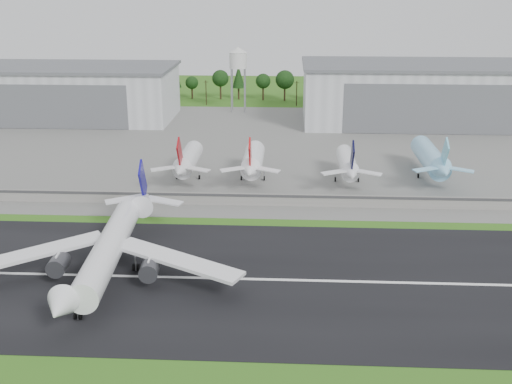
# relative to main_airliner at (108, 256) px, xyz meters

# --- Properties ---
(ground) EXTENTS (600.00, 600.00, 0.00)m
(ground) POSITION_rel_main_airliner_xyz_m (17.84, -9.56, -4.89)
(ground) COLOR #325A15
(ground) RESTS_ON ground
(runway) EXTENTS (320.00, 60.00, 0.10)m
(runway) POSITION_rel_main_airliner_xyz_m (17.84, 0.44, -4.84)
(runway) COLOR black
(runway) RESTS_ON ground
(runway_centerline) EXTENTS (220.00, 1.00, 0.02)m
(runway_centerline) POSITION_rel_main_airliner_xyz_m (17.84, 0.44, -4.78)
(runway_centerline) COLOR white
(runway_centerline) RESTS_ON runway
(apron) EXTENTS (320.00, 150.00, 0.10)m
(apron) POSITION_rel_main_airliner_xyz_m (17.84, 110.44, -4.84)
(apron) COLOR slate
(apron) RESTS_ON ground
(blast_fence) EXTENTS (240.00, 0.61, 3.50)m
(blast_fence) POSITION_rel_main_airliner_xyz_m (17.84, 45.42, -3.09)
(blast_fence) COLOR gray
(blast_fence) RESTS_ON ground
(hangar_west) EXTENTS (97.00, 44.00, 23.20)m
(hangar_west) POSITION_rel_main_airliner_xyz_m (-62.16, 155.35, 6.74)
(hangar_west) COLOR silver
(hangar_west) RESTS_ON ground
(hangar_east) EXTENTS (102.00, 47.00, 25.20)m
(hangar_east) POSITION_rel_main_airliner_xyz_m (92.84, 155.35, 7.73)
(hangar_east) COLOR silver
(hangar_east) RESTS_ON ground
(water_tower) EXTENTS (8.40, 8.40, 29.40)m
(water_tower) POSITION_rel_main_airliner_xyz_m (12.84, 175.44, 19.66)
(water_tower) COLOR #99999E
(water_tower) RESTS_ON ground
(utility_poles) EXTENTS (230.00, 3.00, 12.00)m
(utility_poles) POSITION_rel_main_airliner_xyz_m (17.84, 190.44, -4.89)
(utility_poles) COLOR black
(utility_poles) RESTS_ON ground
(treeline) EXTENTS (320.00, 16.00, 22.00)m
(treeline) POSITION_rel_main_airliner_xyz_m (17.84, 205.44, -4.89)
(treeline) COLOR black
(treeline) RESTS_ON ground
(main_airliner) EXTENTS (57.17, 59.24, 18.17)m
(main_airliner) POSITION_rel_main_airliner_xyz_m (0.00, 0.00, 0.00)
(main_airliner) COLOR white
(main_airliner) RESTS_ON runway
(parked_jet_red_a) EXTENTS (7.36, 31.29, 16.74)m
(parked_jet_red_a) POSITION_rel_main_airliner_xyz_m (5.74, 67.00, 1.33)
(parked_jet_red_a) COLOR silver
(parked_jet_red_a) RESTS_ON ground
(parked_jet_red_b) EXTENTS (7.36, 31.29, 16.89)m
(parked_jet_red_b) POSITION_rel_main_airliner_xyz_m (25.71, 67.02, 1.48)
(parked_jet_red_b) COLOR white
(parked_jet_red_b) RESTS_ON ground
(parked_jet_navy) EXTENTS (7.36, 31.29, 16.43)m
(parked_jet_navy) POSITION_rel_main_airliner_xyz_m (54.37, 66.96, 1.05)
(parked_jet_navy) COLOR white
(parked_jet_navy) RESTS_ON ground
(parked_jet_skyblue) EXTENTS (7.36, 37.29, 17.12)m
(parked_jet_skyblue) POSITION_rel_main_airliner_xyz_m (80.28, 72.05, 1.65)
(parked_jet_skyblue) COLOR #91D3FA
(parked_jet_skyblue) RESTS_ON ground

